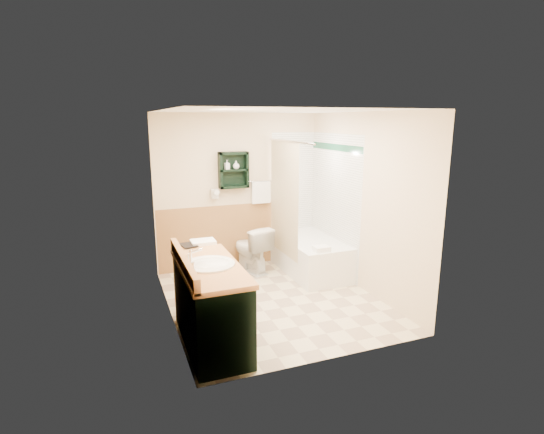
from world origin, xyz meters
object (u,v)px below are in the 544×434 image
(soap_bottle_a, at_px, (227,167))
(soap_bottle_b, at_px, (236,166))
(wall_shelf, at_px, (234,170))
(vanity, at_px, (211,305))
(hair_dryer, at_px, (215,194))
(bathtub, at_px, (310,255))
(vanity_book, at_px, (181,238))
(toilet, at_px, (251,249))

(soap_bottle_a, distance_m, soap_bottle_b, 0.14)
(wall_shelf, relative_size, vanity, 0.40)
(wall_shelf, xyz_separation_m, soap_bottle_b, (0.04, -0.01, 0.06))
(hair_dryer, distance_m, bathtub, 1.74)
(vanity, bearing_deg, vanity_book, 103.23)
(bathtub, distance_m, vanity_book, 2.37)
(hair_dryer, bearing_deg, soap_bottle_a, -8.69)
(vanity, xyz_separation_m, toilet, (1.07, 1.91, -0.08))
(hair_dryer, xyz_separation_m, toilet, (0.48, -0.30, -0.84))
(bathtub, bearing_deg, wall_shelf, 149.65)
(vanity, distance_m, vanity_book, 0.90)
(soap_bottle_b, bearing_deg, hair_dryer, 174.94)
(soap_bottle_b, bearing_deg, bathtub, -31.10)
(wall_shelf, distance_m, soap_bottle_a, 0.11)
(hair_dryer, relative_size, soap_bottle_b, 1.92)
(soap_bottle_a, xyz_separation_m, soap_bottle_b, (0.14, 0.00, 0.02))
(vanity, height_order, vanity_book, vanity_book)
(vanity, xyz_separation_m, bathtub, (1.92, 1.58, -0.17))
(hair_dryer, xyz_separation_m, vanity_book, (-0.76, -1.51, -0.22))
(wall_shelf, distance_m, toilet, 1.24)
(vanity_book, height_order, soap_bottle_a, soap_bottle_a)
(hair_dryer, distance_m, soap_bottle_b, 0.54)
(vanity, bearing_deg, toilet, 60.70)
(vanity, distance_m, soap_bottle_a, 2.59)
(bathtub, distance_m, soap_bottle_a, 1.85)
(toilet, bearing_deg, soap_bottle_b, -77.23)
(wall_shelf, bearing_deg, vanity, -112.29)
(hair_dryer, distance_m, vanity, 2.41)
(wall_shelf, distance_m, hair_dryer, 0.46)
(bathtub, distance_m, soap_bottle_b, 1.78)
(wall_shelf, xyz_separation_m, hair_dryer, (-0.30, 0.02, -0.35))
(vanity_book, height_order, soap_bottle_b, soap_bottle_b)
(hair_dryer, bearing_deg, vanity, -105.08)
(hair_dryer, relative_size, toilet, 0.33)
(bathtub, height_order, soap_bottle_b, soap_bottle_b)
(wall_shelf, height_order, toilet, wall_shelf)
(hair_dryer, bearing_deg, toilet, -31.74)
(hair_dryer, height_order, vanity_book, hair_dryer)
(vanity, height_order, soap_bottle_a, soap_bottle_a)
(vanity_book, bearing_deg, wall_shelf, 43.46)
(wall_shelf, relative_size, vanity_book, 2.44)
(bathtub, bearing_deg, vanity_book, -157.07)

